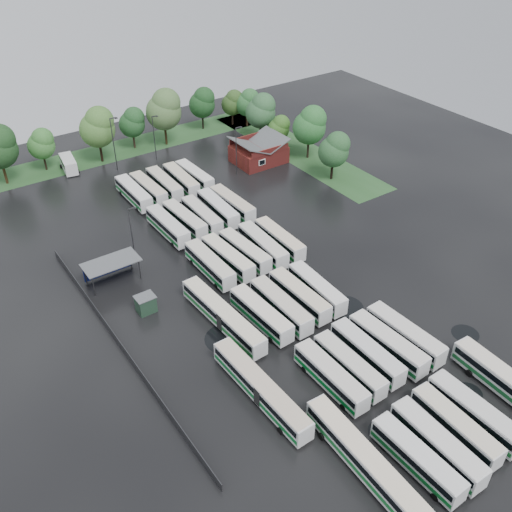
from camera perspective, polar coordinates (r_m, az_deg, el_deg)
ground at (r=79.44m, az=3.77°, el=-6.05°), size 160.00×160.00×0.00m
brick_building at (r=119.60m, az=0.27°, el=10.22°), size 10.07×8.60×5.39m
wash_shed at (r=86.62m, az=-14.37°, el=-0.76°), size 8.20×4.20×3.58m
utility_hut at (r=80.74m, az=-10.96°, el=-4.72°), size 2.70×2.20×2.62m
grass_strip_north at (r=129.01m, az=-13.70°, el=10.23°), size 80.00×10.00×0.01m
grass_strip_east at (r=125.88m, az=4.06°, el=10.52°), size 10.00×50.00×0.01m
west_fence at (r=76.45m, az=-13.47°, el=-8.55°), size 0.10×50.00×1.20m
bus_r0c0 at (r=64.03m, az=15.81°, el=-18.91°), size 2.47×11.00×3.05m
bus_r0c1 at (r=65.63m, az=17.66°, el=-17.46°), size 2.72×11.54×3.20m
bus_r0c2 at (r=67.81m, az=19.32°, el=-15.75°), size 2.68×11.14×3.08m
bus_r0c3 at (r=69.71m, az=20.99°, el=-14.39°), size 2.57×11.47×3.18m
bus_r1c0 at (r=69.53m, az=7.49°, el=-11.84°), size 2.39×11.16×3.10m
bus_r1c1 at (r=71.12m, az=9.31°, el=-10.75°), size 2.35×10.89×3.03m
bus_r1c2 at (r=73.01m, az=11.04°, el=-9.46°), size 2.49×11.20×3.11m
bus_r1c3 at (r=74.62m, az=13.03°, el=-8.55°), size 2.91×11.61×3.21m
bus_r1c4 at (r=76.42m, az=14.66°, el=-7.60°), size 2.89×11.58×3.20m
bus_r2c0 at (r=76.98m, az=0.51°, el=-5.84°), size 2.82×11.38×3.15m
bus_r2c1 at (r=78.33m, az=2.51°, el=-5.00°), size 2.49×11.51×3.20m
bus_r2c2 at (r=80.24m, az=4.36°, el=-3.99°), size 2.54×11.26×3.13m
bus_r2c3 at (r=81.81m, az=6.10°, el=-3.24°), size 2.82×11.13×3.07m
bus_r3c0 at (r=86.20m, az=-4.65°, el=-0.85°), size 2.44×11.32×3.15m
bus_r3c1 at (r=87.47m, az=-2.84°, el=-0.17°), size 2.90×11.40×3.15m
bus_r3c2 at (r=88.99m, az=-1.15°, el=0.52°), size 2.89×11.11×3.06m
bus_r3c3 at (r=90.17m, az=0.67°, el=1.09°), size 2.93×11.52×3.18m
bus_r3c4 at (r=91.72m, az=2.36°, el=1.68°), size 2.57×11.16×3.09m
bus_r4c0 at (r=96.09m, az=-8.81°, el=2.98°), size 2.54×11.39×3.16m
bus_r4c1 at (r=97.57m, az=-7.16°, el=3.64°), size 2.83×11.21×3.10m
bus_r4c2 at (r=98.45m, az=-5.44°, el=4.07°), size 2.65×11.06×3.06m
bus_r4c3 at (r=100.11m, az=-3.84°, el=4.76°), size 2.95×11.47×3.16m
bus_r4c4 at (r=101.45m, az=-2.40°, el=5.24°), size 2.67×11.35×3.15m
bus_r5c0 at (r=107.11m, az=-12.13°, el=6.17°), size 2.47×11.37×3.16m
bus_r5c1 at (r=108.16m, az=-10.71°, el=6.63°), size 2.60×11.11×3.08m
bus_r5c2 at (r=109.29m, az=-9.15°, el=7.13°), size 2.61×11.24×3.12m
bus_r5c3 at (r=110.29m, az=-7.50°, el=7.56°), size 2.85×11.35×3.13m
bus_r5c4 at (r=111.65m, az=-6.17°, el=7.99°), size 2.59×11.00×3.05m
artic_bus_west_a at (r=62.69m, az=10.79°, el=-19.42°), size 3.04×16.79×3.10m
artic_bus_west_b at (r=76.89m, az=-3.33°, el=-5.99°), size 3.12×16.71×3.08m
artic_bus_west_c at (r=67.70m, az=0.47°, el=-13.10°), size 2.67×16.56×3.06m
minibus at (r=121.93m, az=-18.24°, el=8.76°), size 3.27×6.73×2.82m
tree_north_1 at (r=122.33m, az=-20.65°, el=10.49°), size 5.35×5.35×8.85m
tree_north_2 at (r=121.74m, az=-15.52°, el=12.36°), size 7.15×7.15×11.84m
tree_north_3 at (r=127.15m, az=-12.24°, el=12.96°), size 5.53×5.53×9.16m
tree_north_4 at (r=126.82m, az=-9.14°, el=14.32°), size 7.59×7.59×12.57m
tree_north_5 at (r=134.77m, az=-5.36°, el=15.05°), size 5.93×5.93×9.83m
tree_north_6 at (r=137.11m, az=-2.32°, el=15.10°), size 5.03×5.03×8.34m
tree_east_0 at (r=111.83m, az=7.90°, el=10.53°), size 5.91×5.91×9.79m
tree_east_1 at (r=119.87m, az=5.47°, el=12.94°), size 6.83×6.83×11.31m
tree_east_2 at (r=124.12m, az=2.35°, el=12.70°), size 4.66×4.66×7.71m
tree_east_3 at (r=127.70m, az=0.55°, el=14.35°), size 6.53×6.53×10.82m
tree_east_4 at (r=136.05m, az=-0.82°, el=15.12°), size 5.41×5.37×8.90m
lamp_post_ne at (r=112.91m, az=-1.94°, el=10.78°), size 1.52×0.30×9.86m
lamp_post_nw at (r=89.28m, az=-12.31°, el=2.52°), size 1.40×0.27×9.10m
lamp_post_back_w at (r=117.82m, az=-14.04°, el=11.15°), size 1.68×0.33×10.93m
lamp_post_back_e at (r=121.28m, az=-10.12°, el=11.87°), size 1.44×0.28×9.33m
puddle_0 at (r=67.45m, az=12.67°, el=-16.78°), size 3.53×3.53×0.01m
puddle_1 at (r=73.98m, az=20.49°, el=-12.68°), size 3.28×3.28×0.01m
puddle_2 at (r=76.09m, az=-2.90°, el=-8.24°), size 6.04×6.04×0.01m
puddle_3 at (r=81.78m, az=8.92°, el=-5.06°), size 5.18×5.18×0.01m
puddle_4 at (r=81.61m, az=20.19°, el=-7.30°), size 3.67×3.67×0.01m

